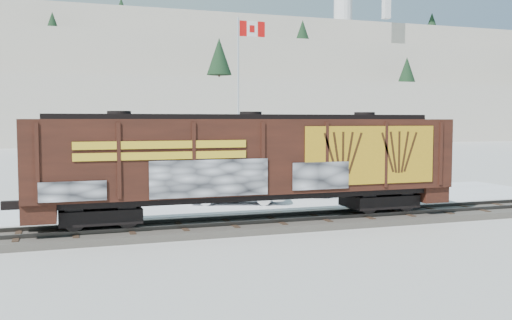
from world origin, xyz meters
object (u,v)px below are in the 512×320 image
object	(u,v)px
car_silver	(206,187)
car_white	(236,188)
car_dark	(338,184)
flagpole	(240,126)
hopper_railcar	(251,160)

from	to	relation	value
car_silver	car_white	size ratio (longest dim) A/B	0.90
car_white	car_dark	size ratio (longest dim) A/B	1.08
car_silver	car_dark	size ratio (longest dim) A/B	0.97
flagpole	car_silver	bearing A→B (deg)	-124.18
car_silver	car_white	bearing A→B (deg)	-133.21
car_white	hopper_railcar	bearing A→B (deg)	-174.09
hopper_railcar	flagpole	distance (m)	14.03
hopper_railcar	flagpole	bearing A→B (deg)	74.64
car_white	car_dark	bearing A→B (deg)	-61.76
flagpole	car_white	size ratio (longest dim) A/B	2.16
flagpole	car_silver	size ratio (longest dim) A/B	2.40
car_silver	car_dark	distance (m)	7.96
car_white	car_silver	bearing A→B (deg)	55.20
car_silver	car_dark	xyz separation A→B (m)	(7.95, -0.30, -0.10)
car_silver	hopper_railcar	bearing A→B (deg)	-171.61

